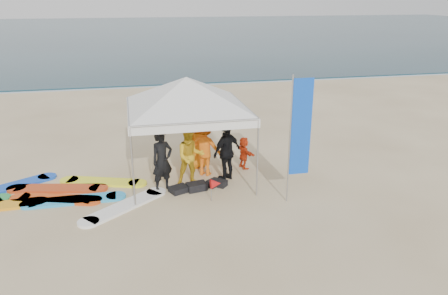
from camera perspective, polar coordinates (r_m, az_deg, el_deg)
ground at (r=10.39m, az=-2.70°, el=-11.38°), size 120.00×120.00×0.00m
ocean at (r=69.03m, az=-11.60°, el=14.61°), size 160.00×84.00×0.08m
shoreline_foam at (r=27.57m, az=-9.29°, el=8.02°), size 160.00×1.20×0.01m
person_black_a at (r=12.36m, az=-8.07°, el=-1.76°), size 0.78×0.68×1.79m
person_yellow at (r=12.71m, az=-4.41°, el=-1.19°), size 0.88×0.71×1.72m
person_orange_a at (r=13.36m, az=-2.46°, el=0.01°), size 1.32×1.13×1.77m
person_black_b at (r=12.97m, az=0.36°, el=-0.56°), size 1.11×0.93×1.78m
person_orange_b at (r=13.99m, az=-3.40°, el=0.52°), size 0.93×0.82×1.60m
person_seated at (r=13.99m, az=2.62°, el=-0.68°), size 0.51×1.01×1.04m
canopy_tent at (r=12.56m, az=-4.96°, el=9.12°), size 4.70×4.70×3.55m
feather_flag at (r=11.42m, az=9.87°, el=2.39°), size 0.58×0.04×3.45m
marker_pennant at (r=11.77m, az=-1.10°, el=-4.77°), size 0.28×0.28×0.64m
gear_pile at (r=12.63m, az=-3.25°, el=-5.04°), size 1.77×0.71×0.22m
surfboard_spread at (r=13.04m, az=-21.59°, el=-5.95°), size 5.98×3.66×0.07m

